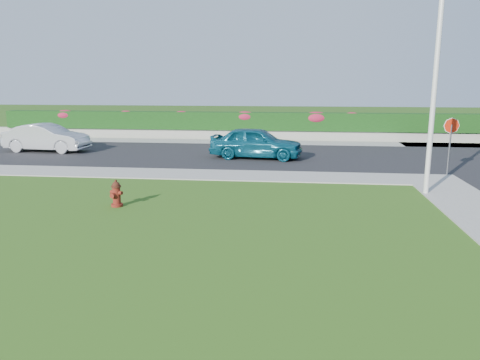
# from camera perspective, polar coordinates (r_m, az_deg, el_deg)

# --- Properties ---
(ground) EXTENTS (120.00, 120.00, 0.00)m
(ground) POSITION_cam_1_polar(r_m,az_deg,el_deg) (9.62, -4.64, -10.24)
(ground) COLOR black
(ground) RESTS_ON ground
(street_far) EXTENTS (26.00, 8.00, 0.04)m
(street_far) POSITION_cam_1_polar(r_m,az_deg,el_deg) (23.99, -9.93, 3.17)
(street_far) COLOR black
(street_far) RESTS_ON ground
(sidewalk_far) EXTENTS (24.00, 2.00, 0.04)m
(sidewalk_far) POSITION_cam_1_polar(r_m,az_deg,el_deg) (19.69, -16.82, 0.92)
(sidewalk_far) COLOR gray
(sidewalk_far) RESTS_ON ground
(curb_corner) EXTENTS (2.00, 2.00, 0.04)m
(curb_corner) POSITION_cam_1_polar(r_m,az_deg,el_deg) (18.83, 22.54, 0.02)
(curb_corner) COLOR gray
(curb_corner) RESTS_ON ground
(sidewalk_beyond) EXTENTS (34.00, 2.00, 0.04)m
(sidewalk_beyond) POSITION_cam_1_polar(r_m,az_deg,el_deg) (28.10, 0.85, 4.63)
(sidewalk_beyond) COLOR gray
(sidewalk_beyond) RESTS_ON ground
(retaining_wall) EXTENTS (34.00, 0.40, 0.60)m
(retaining_wall) POSITION_cam_1_polar(r_m,az_deg,el_deg) (29.55, 1.14, 5.54)
(retaining_wall) COLOR gray
(retaining_wall) RESTS_ON ground
(hedge) EXTENTS (32.00, 0.90, 1.10)m
(hedge) POSITION_cam_1_polar(r_m,az_deg,el_deg) (29.56, 1.17, 7.20)
(hedge) COLOR black
(hedge) RESTS_ON retaining_wall
(fire_hydrant) EXTENTS (0.42, 0.39, 0.80)m
(fire_hydrant) POSITION_cam_1_polar(r_m,az_deg,el_deg) (14.20, -14.84, -1.65)
(fire_hydrant) COLOR #52140C
(fire_hydrant) RESTS_ON ground
(sedan_teal) EXTENTS (4.49, 2.19, 1.48)m
(sedan_teal) POSITION_cam_1_polar(r_m,az_deg,el_deg) (22.09, 1.99, 4.58)
(sedan_teal) COLOR #0D4E65
(sedan_teal) RESTS_ON street_far
(sedan_silver) EXTENTS (4.40, 1.80, 1.42)m
(sedan_silver) POSITION_cam_1_polar(r_m,az_deg,el_deg) (26.20, -22.51, 4.78)
(sedan_silver) COLOR #B2B6BA
(sedan_silver) RESTS_ON street_far
(utility_pole) EXTENTS (0.16, 0.16, 6.45)m
(utility_pole) POSITION_cam_1_polar(r_m,az_deg,el_deg) (16.08, 22.57, 9.65)
(utility_pole) COLOR silver
(utility_pole) RESTS_ON ground
(stop_sign) EXTENTS (0.61, 0.09, 2.26)m
(stop_sign) POSITION_cam_1_polar(r_m,az_deg,el_deg) (19.77, 24.32, 5.20)
(stop_sign) COLOR slate
(stop_sign) RESTS_ON ground
(flower_clump_a) EXTENTS (1.31, 0.84, 0.65)m
(flower_clump_a) POSITION_cam_1_polar(r_m,az_deg,el_deg) (32.86, -20.52, 7.44)
(flower_clump_a) COLOR #C0203B
(flower_clump_a) RESTS_ON hedge
(flower_clump_b) EXTENTS (1.02, 0.65, 0.51)m
(flower_clump_b) POSITION_cam_1_polar(r_m,az_deg,el_deg) (31.22, -13.74, 7.76)
(flower_clump_b) COLOR #C0203B
(flower_clump_b) RESTS_ON hedge
(flower_clump_c) EXTENTS (1.05, 0.67, 0.52)m
(flower_clump_c) POSITION_cam_1_polar(r_m,az_deg,el_deg) (30.15, -7.14, 7.85)
(flower_clump_c) COLOR #C0203B
(flower_clump_c) RESTS_ON hedge
(flower_clump_d) EXTENTS (1.32, 0.85, 0.66)m
(flower_clump_d) POSITION_cam_1_polar(r_m,az_deg,el_deg) (29.47, 0.63, 7.74)
(flower_clump_d) COLOR #C0203B
(flower_clump_d) RESTS_ON hedge
(flower_clump_e) EXTENTS (1.48, 0.95, 0.74)m
(flower_clump_e) POSITION_cam_1_polar(r_m,az_deg,el_deg) (29.34, 9.26, 7.51)
(flower_clump_e) COLOR #C0203B
(flower_clump_e) RESTS_ON hedge
(flower_clump_f) EXTENTS (1.03, 0.66, 0.52)m
(flower_clump_f) POSITION_cam_1_polar(r_m,az_deg,el_deg) (29.51, 13.46, 7.54)
(flower_clump_f) COLOR #C0203B
(flower_clump_f) RESTS_ON hedge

